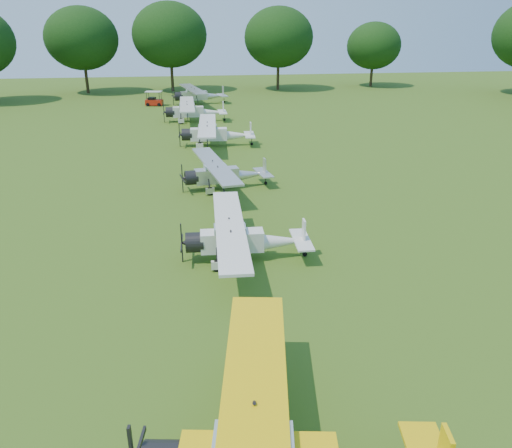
{
  "coord_description": "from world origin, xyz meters",
  "views": [
    {
      "loc": [
        -1.35,
        -23.45,
        9.98
      ],
      "look_at": [
        1.83,
        -2.59,
        1.4
      ],
      "focal_mm": 35.0,
      "sensor_mm": 36.0,
      "label": 1
    }
  ],
  "objects": [
    {
      "name": "ground",
      "position": [
        0.0,
        0.0,
        0.0
      ],
      "size": [
        160.0,
        160.0,
        0.0
      ],
      "primitive_type": "plane",
      "color": "#2F4E13",
      "rests_on": "ground"
    },
    {
      "name": "tree_belt",
      "position": [
        3.57,
        0.16,
        8.03
      ],
      "size": [
        137.36,
        130.27,
        14.52
      ],
      "color": "black",
      "rests_on": "ground"
    },
    {
      "name": "aircraft_3",
      "position": [
        1.09,
        -3.25,
        1.07
      ],
      "size": [
        5.85,
        9.31,
        1.83
      ],
      "rotation": [
        0.0,
        0.0,
        -0.05
      ],
      "color": "silver",
      "rests_on": "ground"
    },
    {
      "name": "aircraft_4",
      "position": [
        1.2,
        7.15,
        1.06
      ],
      "size": [
        5.83,
        9.24,
        1.81
      ],
      "rotation": [
        0.0,
        0.0,
        0.15
      ],
      "color": "silver",
      "rests_on": "ground"
    },
    {
      "name": "aircraft_5",
      "position": [
        1.53,
        19.11,
        1.19
      ],
      "size": [
        6.52,
        10.39,
        2.04
      ],
      "rotation": [
        0.0,
        0.0,
        -0.07
      ],
      "color": "silver",
      "rests_on": "ground"
    },
    {
      "name": "aircraft_6",
      "position": [
        0.11,
        30.78,
        1.24
      ],
      "size": [
        6.75,
        10.72,
        2.12
      ],
      "rotation": [
        0.0,
        0.0,
        -0.01
      ],
      "color": "silver",
      "rests_on": "ground"
    },
    {
      "name": "aircraft_7",
      "position": [
        1.16,
        42.96,
        1.29
      ],
      "size": [
        7.12,
        11.27,
        2.21
      ],
      "rotation": [
        0.0,
        0.0,
        0.17
      ],
      "color": "silver",
      "rests_on": "ground"
    },
    {
      "name": "golf_cart",
      "position": [
        -4.48,
        42.57,
        0.6
      ],
      "size": [
        2.31,
        1.68,
        1.79
      ],
      "rotation": [
        0.0,
        0.0,
        -0.2
      ],
      "color": "#B51D0C",
      "rests_on": "ground"
    }
  ]
}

